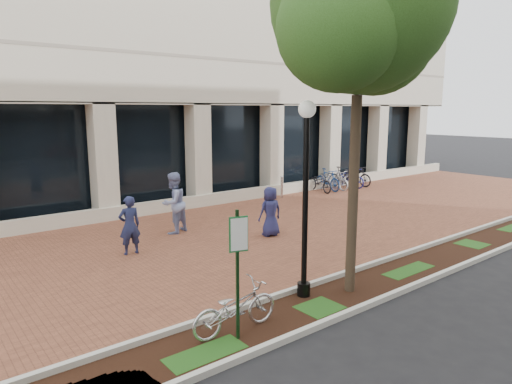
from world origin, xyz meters
TOP-DOWN VIEW (x-y plane):
  - ground at (0.00, 0.00)m, footprint 120.00×120.00m
  - brick_plaza at (0.00, 0.00)m, footprint 40.00×9.00m
  - planting_strip at (0.00, -5.25)m, footprint 40.00×1.50m
  - curb_plaza_side at (0.00, -4.50)m, footprint 40.00×0.12m
  - curb_street_side at (0.00, -6.00)m, footprint 40.00×0.12m
  - parking_sign at (-3.51, -5.41)m, footprint 0.34×0.07m
  - lamppost at (-1.28, -4.76)m, footprint 0.36×0.36m
  - street_tree at (-0.21, -5.15)m, footprint 4.38×3.65m
  - locked_bicycle at (-3.38, -5.14)m, footprint 1.78×0.68m
  - pedestrian_left at (-3.03, 0.33)m, footprint 0.63×0.44m
  - pedestrian_mid at (-1.01, 1.54)m, footprint 1.19×1.07m
  - pedestrian_right at (1.23, -0.66)m, footprint 0.84×0.61m
  - bollard at (5.68, 3.81)m, footprint 0.12×0.12m
  - bike_rack_cluster at (9.58, 3.87)m, footprint 3.57×1.96m

SIDE VIEW (x-z plane):
  - ground at x=0.00m, z-range 0.00..0.00m
  - brick_plaza at x=0.00m, z-range 0.00..0.01m
  - planting_strip at x=0.00m, z-range 0.00..0.01m
  - curb_plaza_side at x=0.00m, z-range 0.00..0.12m
  - curb_street_side at x=0.00m, z-range 0.00..0.12m
  - locked_bicycle at x=-3.38m, z-range 0.00..0.92m
  - bike_rack_cluster at x=9.58m, z-range -0.03..1.06m
  - bollard at x=5.68m, z-range 0.01..1.03m
  - pedestrian_right at x=1.23m, z-range 0.00..1.59m
  - pedestrian_left at x=-3.03m, z-range 0.00..1.65m
  - pedestrian_mid at x=-1.01m, z-range 0.00..2.00m
  - parking_sign at x=-3.51m, z-range 0.33..2.66m
  - lamppost at x=-1.28m, z-range 0.27..4.44m
  - street_tree at x=-0.21m, z-range 1.91..9.83m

